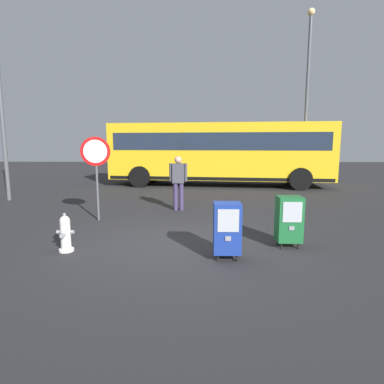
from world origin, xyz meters
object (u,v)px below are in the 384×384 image
at_px(newspaper_box_secondary, 289,219).
at_px(street_light_near_left, 307,88).
at_px(pedestrian, 178,180).
at_px(newspaper_box_primary, 227,228).
at_px(bus_near, 219,151).
at_px(stop_sign, 96,161).
at_px(fire_hydrant, 65,234).

relative_size(newspaper_box_secondary, street_light_near_left, 0.13).
bearing_deg(pedestrian, newspaper_box_primary, -75.07).
relative_size(newspaper_box_secondary, bus_near, 0.10).
relative_size(newspaper_box_secondary, stop_sign, 0.46).
xyz_separation_m(newspaper_box_primary, bus_near, (0.53, 10.26, 1.14)).
bearing_deg(newspaper_box_primary, pedestrian, 104.93).
relative_size(newspaper_box_primary, newspaper_box_secondary, 1.00).
bearing_deg(bus_near, pedestrian, -98.44).
height_order(stop_sign, bus_near, bus_near).
distance_m(newspaper_box_secondary, street_light_near_left, 9.94).
height_order(newspaper_box_primary, pedestrian, pedestrian).
bearing_deg(pedestrian, fire_hydrant, -116.53).
distance_m(newspaper_box_secondary, stop_sign, 5.08).
bearing_deg(street_light_near_left, newspaper_box_primary, -115.08).
xyz_separation_m(newspaper_box_primary, pedestrian, (-1.12, 4.20, 0.38)).
bearing_deg(street_light_near_left, newspaper_box_secondary, -109.60).
bearing_deg(newspaper_box_primary, stop_sign, 138.46).
bearing_deg(fire_hydrant, stop_sign, 93.44).
bearing_deg(newspaper_box_primary, street_light_near_left, 64.92).
xyz_separation_m(stop_sign, bus_near, (3.73, 7.42, 0.11)).
distance_m(pedestrian, street_light_near_left, 8.28).
distance_m(bus_near, street_light_near_left, 4.82).
bearing_deg(stop_sign, newspaper_box_secondary, -25.41).
bearing_deg(bus_near, newspaper_box_secondary, -78.62).
bearing_deg(newspaper_box_secondary, pedestrian, 124.56).
distance_m(fire_hydrant, stop_sign, 2.79).
xyz_separation_m(fire_hydrant, bus_near, (3.58, 9.91, 1.36)).
bearing_deg(stop_sign, fire_hydrant, -86.56).
height_order(stop_sign, pedestrian, stop_sign).
bearing_deg(bus_near, street_light_near_left, -7.07).
distance_m(fire_hydrant, pedestrian, 4.36).
xyz_separation_m(newspaper_box_primary, stop_sign, (-3.20, 2.83, 1.03)).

